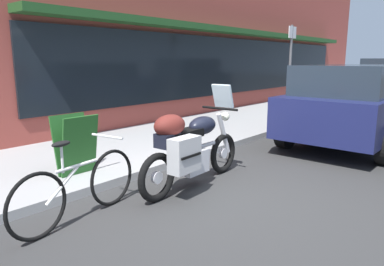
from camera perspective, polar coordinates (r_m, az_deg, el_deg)
The scene contains 8 objects.
ground_plane at distance 4.91m, azimuth 3.19°, elevation -9.35°, with size 80.00×80.00×0.00m, color #303030.
storefront_building at distance 13.12m, azimuth 7.56°, elevation 19.72°, with size 22.47×0.90×7.47m.
sidewalk_curb at distance 13.88m, azimuth 16.84°, elevation 4.01°, with size 30.00×2.95×0.12m.
touring_motorcycle at distance 4.88m, azimuth -0.34°, elevation -2.10°, with size 2.13×0.71×1.39m.
parked_bicycle at distance 4.16m, azimuth -17.58°, elevation -8.26°, with size 1.71×0.48×0.93m.
parked_minivan at distance 8.44m, azimuth 24.93°, elevation 4.56°, with size 4.73×2.10×1.65m.
sandwich_board_sign at distance 5.45m, azimuth -17.94°, elevation -1.74°, with size 0.55×0.40×0.86m.
parking_sign_pole at distance 10.78m, azimuth 15.29°, elevation 10.53°, with size 0.44×0.07×2.59m.
Camera 1 is at (-3.69, -2.73, 1.74)m, focal length 33.70 mm.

